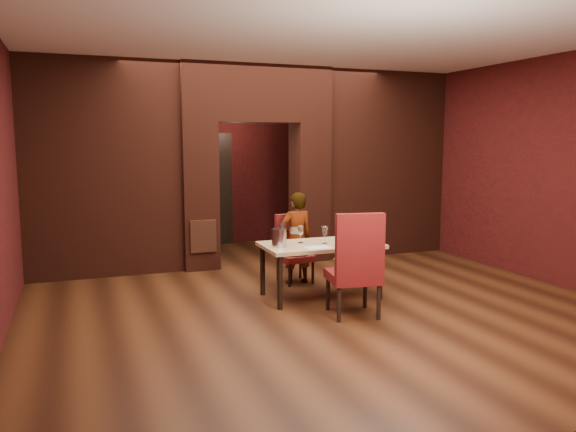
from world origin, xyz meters
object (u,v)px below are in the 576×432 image
object	(u,v)px
wine_bucket	(279,238)
potted_plant	(343,263)
chair_near	(353,263)
wine_glass_a	(301,235)
water_bottle	(283,233)
dining_table	(321,270)
chair_far	(295,249)
person_seated	(296,238)
wine_glass_b	(325,235)
wine_glass_c	(343,233)

from	to	relation	value
wine_bucket	potted_plant	bearing A→B (deg)	34.55
chair_near	wine_glass_a	bearing A→B (deg)	-64.41
water_bottle	wine_bucket	bearing A→B (deg)	-124.54
dining_table	chair_far	xyz separation A→B (m)	(-0.03, 0.81, 0.13)
chair_far	person_seated	bearing A→B (deg)	-93.74
person_seated	water_bottle	distance (m)	0.79
dining_table	wine_glass_b	bearing A→B (deg)	-40.04
wine_glass_c	wine_bucket	size ratio (longest dim) A/B	0.98
chair_far	water_bottle	world-z (taller)	water_bottle
person_seated	water_bottle	xyz separation A→B (m)	(-0.43, -0.63, 0.20)
wine_bucket	chair_far	bearing A→B (deg)	56.80
wine_glass_a	water_bottle	bearing A→B (deg)	173.01
wine_glass_b	chair_far	bearing A→B (deg)	94.88
dining_table	wine_bucket	distance (m)	0.74
wine_glass_c	chair_near	bearing A→B (deg)	-108.39
wine_glass_a	wine_glass_b	bearing A→B (deg)	-28.57
chair_far	potted_plant	xyz separation A→B (m)	(0.81, 0.10, -0.29)
chair_far	water_bottle	bearing A→B (deg)	-129.06
wine_glass_b	wine_bucket	size ratio (longest dim) A/B	0.96
wine_glass_b	potted_plant	size ratio (longest dim) A/B	0.57
potted_plant	water_bottle	bearing A→B (deg)	-148.27
potted_plant	wine_bucket	bearing A→B (deg)	-145.45
wine_glass_b	chair_near	bearing A→B (deg)	-90.16
wine_glass_a	potted_plant	distance (m)	1.43
chair_far	person_seated	xyz separation A→B (m)	(0.00, -0.04, 0.16)
wine_bucket	wine_glass_c	bearing A→B (deg)	2.87
wine_glass_a	water_bottle	distance (m)	0.23
potted_plant	chair_near	bearing A→B (deg)	-113.15
person_seated	wine_bucket	bearing A→B (deg)	51.78
chair_near	potted_plant	distance (m)	1.94
person_seated	wine_glass_b	bearing A→B (deg)	91.33
wine_glass_a	potted_plant	world-z (taller)	wine_glass_a
dining_table	wine_bucket	world-z (taller)	wine_bucket
person_seated	wine_bucket	size ratio (longest dim) A/B	5.74
chair_near	potted_plant	xyz separation A→B (m)	(0.74, 1.74, -0.42)
person_seated	wine_glass_a	bearing A→B (deg)	69.21
wine_bucket	chair_near	bearing A→B (deg)	-52.56
dining_table	wine_glass_c	bearing A→B (deg)	4.94
wine_glass_c	potted_plant	xyz separation A→B (m)	(0.46, 0.89, -0.62)
chair_far	wine_glass_b	size ratio (longest dim) A/B	4.44
person_seated	potted_plant	distance (m)	0.94
wine_glass_b	wine_glass_c	world-z (taller)	wine_glass_c
dining_table	person_seated	world-z (taller)	person_seated
water_bottle	chair_far	bearing A→B (deg)	57.15
wine_bucket	person_seated	bearing A→B (deg)	55.45
wine_glass_c	dining_table	bearing A→B (deg)	-176.00
dining_table	water_bottle	size ratio (longest dim) A/B	5.23
wine_glass_a	potted_plant	size ratio (longest dim) A/B	0.58
dining_table	wine_bucket	size ratio (longest dim) A/B	6.64
chair_far	wine_bucket	distance (m)	1.05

